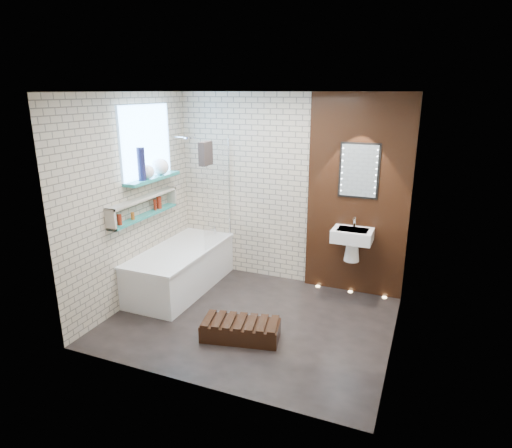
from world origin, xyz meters
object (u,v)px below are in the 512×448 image
at_px(led_mirror, 359,171).
at_px(bathtub, 181,268).
at_px(bath_screen, 217,193).
at_px(walnut_step, 241,330).
at_px(washbasin, 352,240).

bearing_deg(led_mirror, bathtub, -160.22).
relative_size(bathtub, led_mirror, 2.49).
bearing_deg(led_mirror, bath_screen, -169.34).
bearing_deg(walnut_step, bathtub, 145.87).
height_order(washbasin, led_mirror, led_mirror).
relative_size(bath_screen, led_mirror, 2.00).
distance_m(led_mirror, walnut_step, 2.44).
height_order(washbasin, walnut_step, washbasin).
height_order(bathtub, led_mirror, led_mirror).
height_order(bath_screen, washbasin, bath_screen).
xyz_separation_m(bathtub, led_mirror, (2.17, 0.78, 1.36)).
bearing_deg(led_mirror, washbasin, -90.00).
distance_m(washbasin, led_mirror, 0.88).
bearing_deg(bath_screen, walnut_step, -54.83).
bearing_deg(bathtub, washbasin, 16.01).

